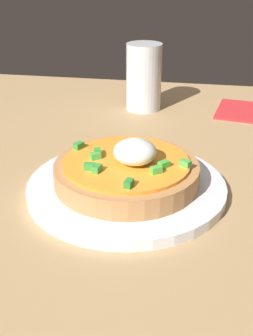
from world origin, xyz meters
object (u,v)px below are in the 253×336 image
object	(u,v)px
pizza	(127,170)
cup_near	(144,80)
plate	(127,187)
napkin	(249,112)

from	to	relation	value
pizza	cup_near	bearing A→B (deg)	4.58
plate	napkin	distance (cm)	37.29
cup_near	napkin	distance (cm)	20.53
cup_near	napkin	world-z (taller)	cup_near
plate	napkin	world-z (taller)	plate
pizza	cup_near	size ratio (longest dim) A/B	1.47
plate	pizza	world-z (taller)	pizza
plate	napkin	xyz separation A→B (cm)	(33.02, -17.32, -0.45)
pizza	napkin	distance (cm)	37.39
plate	pizza	size ratio (longest dim) A/B	1.39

